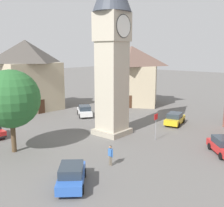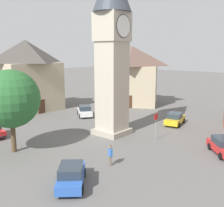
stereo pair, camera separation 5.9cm
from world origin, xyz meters
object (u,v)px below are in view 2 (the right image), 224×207
Objects in this scene: road_sign at (156,122)px; car_red_corner at (71,175)px; building_terrace_right at (27,75)px; pedestrian at (110,154)px; tree at (11,99)px; car_blue_kerb at (85,111)px; clock_tower at (112,35)px; building_shop_left at (132,75)px; car_black_far at (224,146)px; car_silver_kerb at (175,119)px.

car_red_corner is at bearing -176.74° from road_sign.
pedestrian is at bearing -108.38° from building_terrace_right.
building_terrace_right is (11.35, 15.10, 0.60)m from tree.
building_terrace_right reaches higher than car_blue_kerb.
building_terrace_right is (1.25, 18.46, -5.31)m from clock_tower.
building_shop_left is (11.78, 0.31, 4.38)m from car_blue_kerb.
car_red_corner is at bearing -136.71° from car_blue_kerb.
car_blue_kerb is at bearing 52.61° from pedestrian.
tree is at bearing -159.87° from car_blue_kerb.
car_blue_kerb is 1.03× the size of car_black_far.
car_blue_kerb is at bearing 109.01° from car_silver_kerb.
clock_tower is 15.59m from car_black_far.
car_silver_kerb and car_black_far have the same top height.
building_shop_left is 17.44m from building_terrace_right.
car_red_corner is 12.32m from road_sign.
car_silver_kerb is at bearing 51.90° from car_black_far.
building_shop_left is at bearing 28.33° from car_red_corner.
car_silver_kerb is 1.57× the size of road_sign.
car_black_far is (12.76, -6.14, 0.00)m from car_red_corner.
car_blue_kerb is (4.00, 8.53, -10.12)m from clock_tower.
building_terrace_right is at bearing 53.08° from tree.
car_silver_kerb is 15.01m from pedestrian.
building_terrace_right is 23.65m from road_sign.
building_shop_left is at bearing 1.48° from car_blue_kerb.
clock_tower reaches higher than car_black_far.
car_blue_kerb is 0.40× the size of building_terrace_right.
pedestrian is (-10.71, -14.01, 0.25)m from car_blue_kerb.
pedestrian is at bearing -175.81° from road_sign.
building_shop_left reaches higher than road_sign.
car_black_far is 1.50× the size of road_sign.
car_black_far is at bearing -128.10° from car_silver_kerb.
building_terrace_right is 3.90× the size of road_sign.
road_sign is (11.36, -8.26, -3.07)m from tree.
car_black_far is 6.95m from road_sign.
car_blue_kerb is 13.75m from road_sign.
building_shop_left reaches higher than tree.
building_terrace_right reaches higher than tree.
tree is (0.89, 8.96, 4.20)m from car_red_corner.
car_blue_kerb is 12.80m from car_silver_kerb.
building_shop_left is at bearing -33.52° from building_terrace_right.
car_red_corner is at bearing -151.67° from building_shop_left.
clock_tower is 11.05× the size of pedestrian.
tree reaches higher than car_silver_kerb.
building_shop_left is at bearing 55.74° from car_black_far.
building_shop_left is (26.78, 14.43, 4.38)m from car_red_corner.
car_red_corner is (-10.99, -5.60, -10.12)m from clock_tower.
car_black_far is at bearing -36.40° from pedestrian.
building_shop_left reaches higher than car_blue_kerb.
tree is at bearing 143.97° from road_sign.
tree reaches higher than pedestrian.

